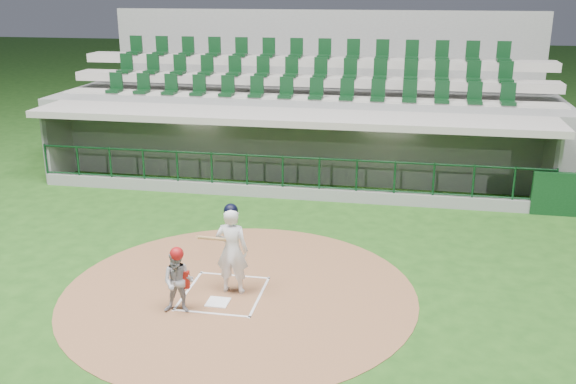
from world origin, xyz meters
TOP-DOWN VIEW (x-y plane):
  - ground at (0.00, 0.00)m, footprint 120.00×120.00m
  - dirt_circle at (0.30, -0.20)m, footprint 7.20×7.20m
  - home_plate at (0.00, -0.70)m, footprint 0.43×0.43m
  - batter_box_chalk at (0.00, -0.30)m, footprint 1.55×1.80m
  - dugout_structure at (0.22, 7.82)m, footprint 16.40×3.70m
  - seating_deck at (0.00, 10.91)m, footprint 17.00×6.72m
  - batter at (0.17, -0.18)m, footprint 0.88×0.87m
  - catcher at (-0.61, -1.17)m, footprint 0.66×0.55m

SIDE VIEW (x-z plane):
  - ground at x=0.00m, z-range 0.00..0.00m
  - dirt_circle at x=0.30m, z-range 0.00..0.01m
  - batter_box_chalk at x=0.00m, z-range 0.01..0.02m
  - home_plate at x=0.00m, z-range 0.01..0.03m
  - catcher at x=-0.61m, z-range 0.00..1.33m
  - batter at x=0.17m, z-range 0.01..1.90m
  - dugout_structure at x=0.22m, z-range -0.54..2.46m
  - seating_deck at x=0.00m, z-range -1.15..4.00m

